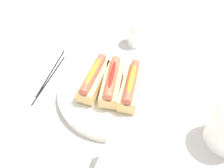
{
  "coord_description": "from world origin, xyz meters",
  "views": [
    {
      "loc": [
        0.41,
        0.16,
        0.56
      ],
      "look_at": [
        0.0,
        -0.02,
        0.05
      ],
      "focal_mm": 37.85,
      "sensor_mm": 36.0,
      "label": 1
    }
  ],
  "objects_px": {
    "hotdog_front": "(94,78)",
    "chopstick_near": "(49,79)",
    "hotdog_back": "(112,82)",
    "chopstick_far": "(51,72)",
    "serving_bowl": "(112,92)",
    "napkin_box": "(117,161)",
    "hotdog_side": "(131,86)",
    "water_glass": "(137,34)"
  },
  "relations": [
    {
      "from": "serving_bowl",
      "to": "water_glass",
      "type": "bearing_deg",
      "value": -176.78
    },
    {
      "from": "hotdog_side",
      "to": "chopstick_far",
      "type": "xyz_separation_m",
      "value": [
        -0.0,
        -0.28,
        -0.06
      ]
    },
    {
      "from": "hotdog_side",
      "to": "hotdog_back",
      "type": "bearing_deg",
      "value": -82.06
    },
    {
      "from": "chopstick_far",
      "to": "serving_bowl",
      "type": "bearing_deg",
      "value": 79.12
    },
    {
      "from": "hotdog_front",
      "to": "chopstick_near",
      "type": "bearing_deg",
      "value": -85.47
    },
    {
      "from": "hotdog_front",
      "to": "hotdog_back",
      "type": "distance_m",
      "value": 0.06
    },
    {
      "from": "serving_bowl",
      "to": "hotdog_back",
      "type": "bearing_deg",
      "value": -54.89
    },
    {
      "from": "hotdog_back",
      "to": "chopstick_near",
      "type": "xyz_separation_m",
      "value": [
        0.02,
        -0.21,
        -0.06
      ]
    },
    {
      "from": "water_glass",
      "to": "chopstick_far",
      "type": "xyz_separation_m",
      "value": [
        0.25,
        -0.21,
        -0.04
      ]
    },
    {
      "from": "chopstick_near",
      "to": "serving_bowl",
      "type": "bearing_deg",
      "value": 90.24
    },
    {
      "from": "hotdog_front",
      "to": "hotdog_back",
      "type": "xyz_separation_m",
      "value": [
        -0.01,
        0.05,
        0.0
      ]
    },
    {
      "from": "chopstick_near",
      "to": "hotdog_front",
      "type": "bearing_deg",
      "value": 89.35
    },
    {
      "from": "hotdog_side",
      "to": "serving_bowl",
      "type": "bearing_deg",
      "value": -82.06
    },
    {
      "from": "hotdog_back",
      "to": "chopstick_far",
      "type": "bearing_deg",
      "value": -92.57
    },
    {
      "from": "hotdog_front",
      "to": "napkin_box",
      "type": "bearing_deg",
      "value": 37.14
    },
    {
      "from": "hotdog_side",
      "to": "napkin_box",
      "type": "height_order",
      "value": "napkin_box"
    },
    {
      "from": "hotdog_back",
      "to": "water_glass",
      "type": "relative_size",
      "value": 1.75
    },
    {
      "from": "hotdog_front",
      "to": "water_glass",
      "type": "height_order",
      "value": "hotdog_front"
    },
    {
      "from": "hotdog_front",
      "to": "hotdog_back",
      "type": "height_order",
      "value": "same"
    },
    {
      "from": "serving_bowl",
      "to": "chopstick_near",
      "type": "xyz_separation_m",
      "value": [
        0.02,
        -0.21,
        -0.01
      ]
    },
    {
      "from": "serving_bowl",
      "to": "hotdog_back",
      "type": "relative_size",
      "value": 2.05
    },
    {
      "from": "hotdog_front",
      "to": "napkin_box",
      "type": "distance_m",
      "value": 0.26
    },
    {
      "from": "hotdog_side",
      "to": "chopstick_near",
      "type": "height_order",
      "value": "hotdog_side"
    },
    {
      "from": "serving_bowl",
      "to": "hotdog_front",
      "type": "bearing_deg",
      "value": -82.06
    },
    {
      "from": "napkin_box",
      "to": "hotdog_back",
      "type": "bearing_deg",
      "value": -156.33
    },
    {
      "from": "hotdog_side",
      "to": "napkin_box",
      "type": "bearing_deg",
      "value": 12.36
    },
    {
      "from": "serving_bowl",
      "to": "hotdog_front",
      "type": "relative_size",
      "value": 2.1
    },
    {
      "from": "napkin_box",
      "to": "chopstick_near",
      "type": "distance_m",
      "value": 0.38
    },
    {
      "from": "hotdog_front",
      "to": "hotdog_back",
      "type": "relative_size",
      "value": 0.97
    },
    {
      "from": "napkin_box",
      "to": "chopstick_far",
      "type": "bearing_deg",
      "value": -126.63
    },
    {
      "from": "hotdog_side",
      "to": "chopstick_near",
      "type": "distance_m",
      "value": 0.27
    },
    {
      "from": "hotdog_front",
      "to": "hotdog_back",
      "type": "bearing_deg",
      "value": 97.94
    },
    {
      "from": "serving_bowl",
      "to": "chopstick_far",
      "type": "xyz_separation_m",
      "value": [
        -0.01,
        -0.22,
        -0.01
      ]
    },
    {
      "from": "hotdog_side",
      "to": "chopstick_far",
      "type": "relative_size",
      "value": 0.71
    },
    {
      "from": "serving_bowl",
      "to": "napkin_box",
      "type": "relative_size",
      "value": 2.15
    },
    {
      "from": "hotdog_back",
      "to": "chopstick_far",
      "type": "xyz_separation_m",
      "value": [
        -0.01,
        -0.22,
        -0.06
      ]
    },
    {
      "from": "hotdog_back",
      "to": "chopstick_far",
      "type": "height_order",
      "value": "hotdog_back"
    },
    {
      "from": "hotdog_front",
      "to": "chopstick_near",
      "type": "relative_size",
      "value": 0.7
    },
    {
      "from": "chopstick_far",
      "to": "water_glass",
      "type": "bearing_deg",
      "value": 132.39
    },
    {
      "from": "hotdog_back",
      "to": "hotdog_side",
      "type": "bearing_deg",
      "value": 97.94
    },
    {
      "from": "water_glass",
      "to": "napkin_box",
      "type": "bearing_deg",
      "value": 13.84
    },
    {
      "from": "napkin_box",
      "to": "chopstick_far",
      "type": "height_order",
      "value": "napkin_box"
    }
  ]
}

